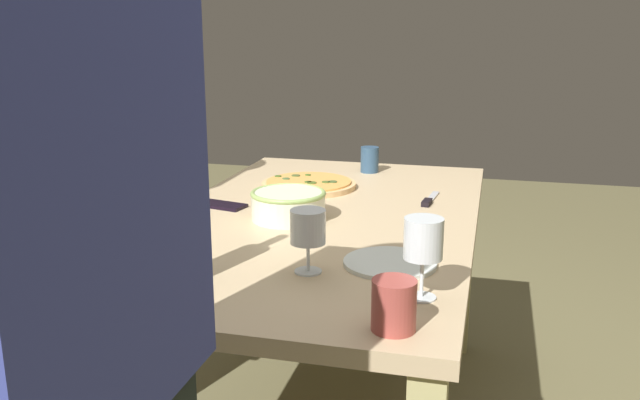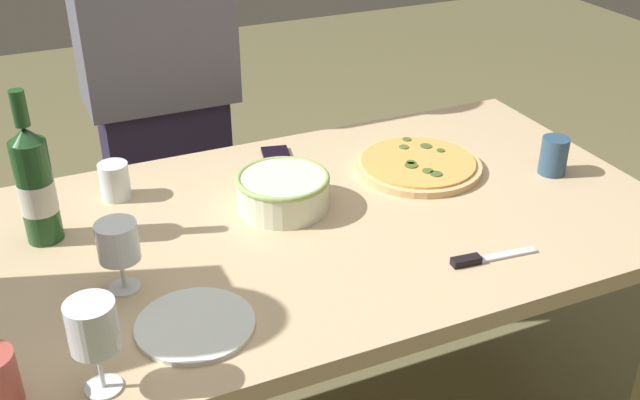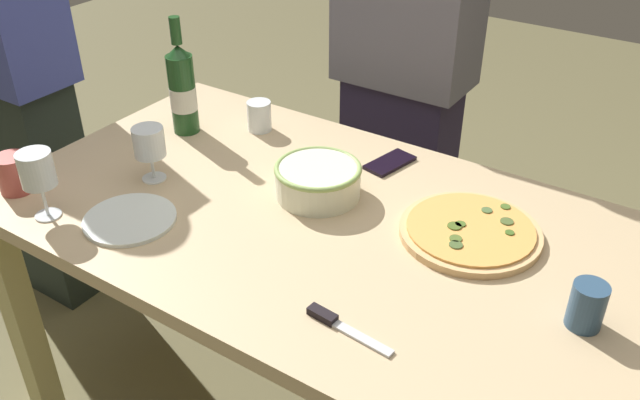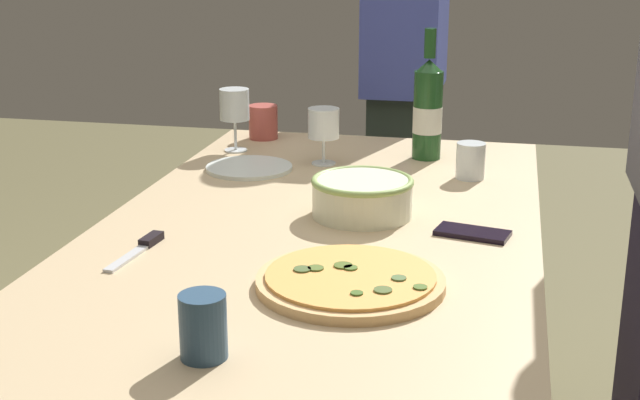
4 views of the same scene
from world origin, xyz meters
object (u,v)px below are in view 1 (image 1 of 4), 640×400
(wine_glass_by_bottle, at_px, (308,230))
(side_plate, at_px, (390,263))
(cup_amber, at_px, (370,160))
(wine_glass_near_pizza, at_px, (423,243))
(pizza_knife, at_px, (429,200))
(cell_phone, at_px, (222,205))
(person_host, at_px, (58,400))
(pizza, at_px, (309,184))
(cup_ceramic, at_px, (394,305))
(person_guest_left, at_px, (54,195))
(wine_bottle, at_px, (180,223))
(serving_bowl, at_px, (288,204))
(cup_spare, at_px, (167,234))
(dining_table, at_px, (320,245))

(wine_glass_by_bottle, bearing_deg, side_plate, -61.58)
(cup_amber, bearing_deg, side_plate, -166.82)
(wine_glass_near_pizza, bearing_deg, side_plate, 27.21)
(wine_glass_by_bottle, bearing_deg, pizza_knife, -16.36)
(wine_glass_near_pizza, bearing_deg, cell_phone, 50.00)
(cup_amber, distance_m, side_plate, 1.02)
(cell_phone, xyz_separation_m, person_host, (-1.23, -0.29, 0.09))
(wine_glass_near_pizza, relative_size, cell_phone, 1.19)
(cell_phone, bearing_deg, pizza, 161.20)
(wine_glass_by_bottle, distance_m, cup_amber, 1.09)
(pizza, height_order, person_host, person_host)
(cup_ceramic, xyz_separation_m, person_host, (-0.50, 0.35, 0.05))
(wine_glass_near_pizza, distance_m, person_guest_left, 1.18)
(wine_bottle, xyz_separation_m, cup_amber, (1.21, -0.19, -0.08))
(serving_bowl, distance_m, cup_ceramic, 0.76)
(wine_glass_near_pizza, height_order, person_guest_left, person_guest_left)
(wine_glass_by_bottle, bearing_deg, person_host, 171.12)
(wine_bottle, height_order, cup_spare, wine_bottle)
(pizza, relative_size, wine_glass_near_pizza, 1.89)
(wine_bottle, distance_m, cell_phone, 0.63)
(wine_bottle, relative_size, cell_phone, 2.37)
(pizza_knife, distance_m, person_host, 1.48)
(serving_bowl, relative_size, wine_glass_by_bottle, 1.48)
(cup_ceramic, distance_m, person_guest_left, 1.21)
(serving_bowl, height_order, pizza_knife, serving_bowl)
(wine_bottle, xyz_separation_m, pizza_knife, (0.82, -0.46, -0.13))
(cup_amber, xyz_separation_m, pizza_knife, (-0.39, -0.26, -0.04))
(pizza_knife, bearing_deg, dining_table, 128.72)
(serving_bowl, relative_size, wine_glass_near_pizza, 1.27)
(wine_bottle, distance_m, person_host, 0.64)
(cup_spare, relative_size, person_host, 0.05)
(cup_spare, xyz_separation_m, cell_phone, (0.42, 0.03, -0.04))
(wine_glass_by_bottle, xyz_separation_m, side_plate, (0.09, -0.17, -0.10))
(serving_bowl, height_order, wine_glass_near_pizza, wine_glass_near_pizza)
(pizza, xyz_separation_m, person_host, (-1.54, -0.10, 0.08))
(serving_bowl, relative_size, cup_ceramic, 2.24)
(person_host, bearing_deg, dining_table, 0.00)
(pizza, distance_m, pizza_knife, 0.43)
(wine_bottle, height_order, wine_glass_by_bottle, wine_bottle)
(cup_amber, distance_m, person_host, 1.84)
(wine_glass_by_bottle, relative_size, side_plate, 0.67)
(person_guest_left, bearing_deg, side_plate, -23.41)
(pizza, bearing_deg, cup_amber, -27.77)
(dining_table, height_order, person_host, person_host)
(serving_bowl, distance_m, wine_bottle, 0.53)
(cup_ceramic, distance_m, side_plate, 0.35)
(cup_amber, bearing_deg, wine_bottle, 170.88)
(wine_glass_by_bottle, height_order, cup_spare, wine_glass_by_bottle)
(wine_glass_near_pizza, relative_size, pizza_knife, 0.88)
(cell_phone, relative_size, person_guest_left, 0.09)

